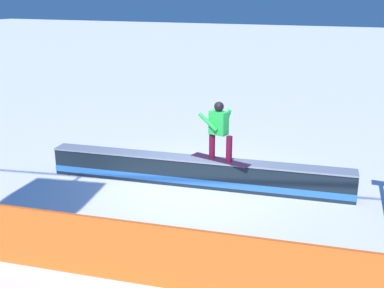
% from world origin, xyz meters
% --- Properties ---
extents(ground_plane, '(120.00, 120.00, 0.00)m').
position_xyz_m(ground_plane, '(0.00, 0.00, 0.00)').
color(ground_plane, white).
extents(grind_box, '(7.16, 1.34, 0.68)m').
position_xyz_m(grind_box, '(0.00, 0.00, 0.31)').
color(grind_box, black).
rests_on(grind_box, ground_plane).
extents(snowboarder, '(1.50, 0.62, 1.36)m').
position_xyz_m(snowboarder, '(-0.51, -0.08, 1.41)').
color(snowboarder, '#2A152B').
rests_on(snowboarder, grind_box).
extents(safety_fence, '(10.72, 1.38, 1.05)m').
position_xyz_m(safety_fence, '(0.00, 4.10, 0.52)').
color(safety_fence, orange).
rests_on(safety_fence, ground_plane).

